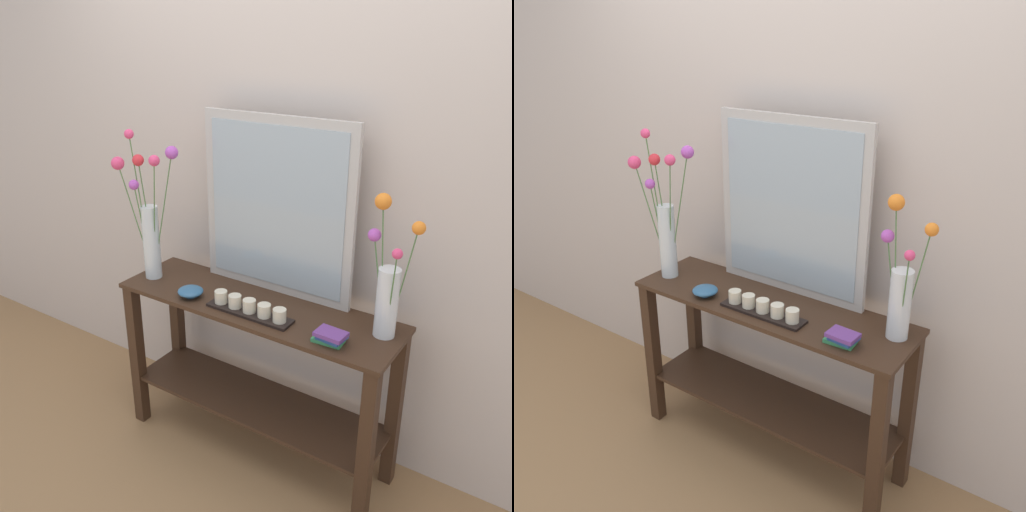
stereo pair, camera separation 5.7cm
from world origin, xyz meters
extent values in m
cube|color=#997047|center=(0.00, 0.00, -0.01)|extent=(7.00, 6.00, 0.02)
cube|color=beige|center=(0.00, 0.31, 1.35)|extent=(6.40, 0.08, 2.70)
cube|color=#382316|center=(0.00, 0.00, 0.78)|extent=(1.30, 0.38, 0.02)
cube|color=#382316|center=(0.00, 0.00, 0.27)|extent=(1.24, 0.34, 0.02)
cube|color=#382316|center=(-0.61, -0.15, 0.39)|extent=(0.06, 0.06, 0.77)
cube|color=#382316|center=(0.61, -0.15, 0.39)|extent=(0.06, 0.06, 0.77)
cube|color=#382316|center=(-0.61, 0.15, 0.39)|extent=(0.06, 0.06, 0.77)
cube|color=#382316|center=(0.61, 0.15, 0.39)|extent=(0.06, 0.06, 0.77)
cube|color=#B7B2AD|center=(0.00, 0.16, 1.19)|extent=(0.74, 0.03, 0.79)
cube|color=#9EADB7|center=(0.00, 0.15, 1.19)|extent=(0.66, 0.00, 0.71)
cylinder|color=silver|center=(-0.57, -0.04, 0.97)|extent=(0.08, 0.08, 0.35)
cylinder|color=#4C753D|center=(-0.59, -0.06, 1.15)|extent=(0.04, 0.04, 0.67)
sphere|color=#EA4275|center=(-0.61, -0.08, 1.48)|extent=(0.04, 0.04, 0.04)
cylinder|color=#4C753D|center=(-0.50, -0.02, 1.11)|extent=(0.12, 0.05, 0.59)
sphere|color=#B24CB7|center=(-0.45, 0.01, 1.40)|extent=(0.06, 0.06, 0.06)
cylinder|color=#4C753D|center=(-0.63, -0.07, 1.08)|extent=(0.12, 0.06, 0.53)
sphere|color=#EA4275|center=(-0.68, -0.10, 1.34)|extent=(0.06, 0.06, 0.06)
cylinder|color=#4C753D|center=(-0.52, -0.05, 1.09)|extent=(0.07, 0.02, 0.56)
sphere|color=#EA4275|center=(-0.49, -0.06, 1.37)|extent=(0.05, 0.05, 0.05)
cylinder|color=#4C753D|center=(-0.57, -0.04, 1.09)|extent=(0.03, 0.04, 0.55)
sphere|color=red|center=(-0.58, -0.06, 1.36)|extent=(0.05, 0.05, 0.05)
cylinder|color=#4C753D|center=(-0.58, -0.07, 1.03)|extent=(0.03, 0.05, 0.45)
sphere|color=#B24CB7|center=(-0.59, -0.09, 1.26)|extent=(0.05, 0.05, 0.05)
cylinder|color=silver|center=(0.56, 0.06, 0.93)|extent=(0.09, 0.09, 0.28)
cylinder|color=#4C753D|center=(0.52, 0.07, 1.00)|extent=(0.08, 0.03, 0.38)
sphere|color=#B24CB7|center=(0.48, 0.08, 1.19)|extent=(0.05, 0.05, 0.05)
cylinder|color=#4C753D|center=(0.53, 0.07, 1.07)|extent=(0.05, 0.02, 0.51)
sphere|color=orange|center=(0.50, 0.08, 1.32)|extent=(0.06, 0.06, 0.06)
cylinder|color=#4C753D|center=(0.61, 0.07, 1.03)|extent=(0.07, 0.01, 0.44)
sphere|color=orange|center=(0.65, 0.07, 1.25)|extent=(0.05, 0.05, 0.05)
cylinder|color=#4C753D|center=(0.59, 0.02, 0.99)|extent=(0.03, 0.05, 0.36)
sphere|color=#EA4275|center=(0.60, 0.00, 1.17)|extent=(0.04, 0.04, 0.04)
cube|color=black|center=(0.03, -0.09, 0.80)|extent=(0.39, 0.09, 0.01)
cylinder|color=beige|center=(-0.12, -0.09, 0.83)|extent=(0.06, 0.06, 0.05)
cylinder|color=beige|center=(-0.05, -0.09, 0.83)|extent=(0.06, 0.06, 0.05)
cylinder|color=beige|center=(0.03, -0.09, 0.83)|extent=(0.06, 0.06, 0.05)
cylinder|color=beige|center=(0.10, -0.09, 0.83)|extent=(0.06, 0.06, 0.05)
cylinder|color=beige|center=(0.18, -0.09, 0.83)|extent=(0.06, 0.06, 0.05)
cylinder|color=#2D5B84|center=(-0.28, -0.11, 0.80)|extent=(0.05, 0.05, 0.01)
ellipsoid|color=#2D5B84|center=(-0.28, -0.11, 0.82)|extent=(0.12, 0.12, 0.04)
cube|color=#388E56|center=(0.40, -0.11, 0.80)|extent=(0.12, 0.08, 0.02)
cube|color=#2D519E|center=(0.42, -0.10, 0.82)|extent=(0.11, 0.10, 0.02)
cube|color=#663884|center=(0.42, -0.11, 0.83)|extent=(0.12, 0.09, 0.02)
camera|label=1|loc=(1.18, -1.77, 1.92)|focal=38.58mm
camera|label=2|loc=(1.23, -1.74, 1.92)|focal=38.58mm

